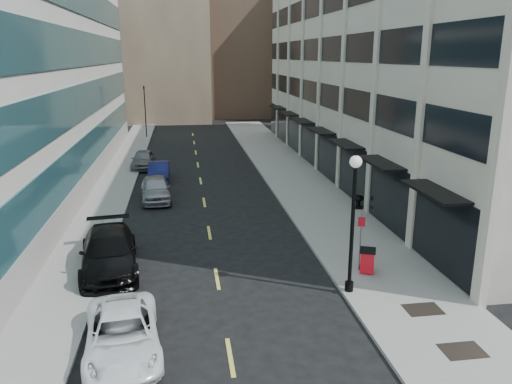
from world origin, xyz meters
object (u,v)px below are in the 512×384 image
object	(u,v)px
car_black_pickup	(109,252)
urn_planter	(358,200)
traffic_signal	(144,89)
car_blue_sedan	(159,172)
car_white_van	(122,334)
trash_bin	(367,260)
car_silver_sedan	(156,188)
sign_post	(361,234)
lamppost	(353,212)
car_grey_sedan	(143,159)

from	to	relation	value
car_black_pickup	urn_planter	size ratio (longest dim) A/B	7.00
traffic_signal	car_blue_sedan	xyz separation A→B (m)	(2.30, -21.55, -4.98)
car_white_van	trash_bin	world-z (taller)	car_white_van
car_silver_sedan	trash_bin	size ratio (longest dim) A/B	4.36
car_white_van	urn_planter	size ratio (longest dim) A/B	5.91
car_white_van	sign_post	world-z (taller)	sign_post
traffic_signal	lamppost	world-z (taller)	traffic_signal
traffic_signal	urn_planter	distance (m)	35.09
car_white_van	car_black_pickup	bearing A→B (deg)	94.21
car_white_van	car_grey_sedan	size ratio (longest dim) A/B	1.13
car_white_van	trash_bin	xyz separation A→B (m)	(10.15, 4.66, 0.03)
car_white_van	sign_post	distance (m)	11.09
traffic_signal	urn_planter	bearing A→B (deg)	-64.22
traffic_signal	urn_planter	world-z (taller)	traffic_signal
car_white_van	trash_bin	distance (m)	11.16
traffic_signal	lamppost	distance (m)	43.66
car_silver_sedan	sign_post	bearing A→B (deg)	-59.02
car_silver_sedan	car_blue_sedan	size ratio (longest dim) A/B	1.08
traffic_signal	car_grey_sedan	size ratio (longest dim) A/B	1.52
trash_bin	urn_planter	distance (m)	9.81
car_grey_sedan	sign_post	world-z (taller)	sign_post
car_grey_sedan	urn_planter	xyz separation A→B (m)	(14.34, -14.60, -0.10)
car_white_van	car_blue_sedan	distance (m)	23.74
trash_bin	lamppost	world-z (taller)	lamppost
car_black_pickup	trash_bin	size ratio (longest dim) A/B	5.50
trash_bin	sign_post	size ratio (longest dim) A/B	0.41
traffic_signal	car_silver_sedan	distance (m)	27.54
car_blue_sedan	sign_post	bearing A→B (deg)	-63.00
car_blue_sedan	car_grey_sedan	distance (m)	5.12
car_white_van	trash_bin	bearing A→B (deg)	18.04
urn_planter	car_blue_sedan	bearing A→B (deg)	142.79
car_silver_sedan	car_grey_sedan	bearing A→B (deg)	93.78
car_grey_sedan	sign_post	bearing A→B (deg)	-61.40
lamppost	sign_post	xyz separation A→B (m)	(1.10, 1.89, -1.70)
traffic_signal	car_black_pickup	size ratio (longest dim) A/B	1.14
traffic_signal	car_silver_sedan	size ratio (longest dim) A/B	1.44
sign_post	car_white_van	bearing A→B (deg)	-143.86
traffic_signal	lamppost	bearing A→B (deg)	-75.66
car_black_pickup	car_silver_sedan	xyz separation A→B (m)	(1.60, 11.35, -0.06)
car_grey_sedan	car_white_van	bearing A→B (deg)	-84.05
car_silver_sedan	car_grey_sedan	size ratio (longest dim) A/B	1.06
car_silver_sedan	car_blue_sedan	xyz separation A→B (m)	(0.00, 5.45, -0.09)
car_blue_sedan	urn_planter	distance (m)	16.07
lamppost	urn_planter	world-z (taller)	lamppost
car_blue_sedan	trash_bin	size ratio (longest dim) A/B	4.04
car_white_van	urn_planter	world-z (taller)	car_white_van
car_black_pickup	car_blue_sedan	size ratio (longest dim) A/B	1.36
car_black_pickup	car_silver_sedan	bearing A→B (deg)	74.94
car_silver_sedan	car_grey_sedan	world-z (taller)	car_silver_sedan
sign_post	trash_bin	bearing A→B (deg)	-34.66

